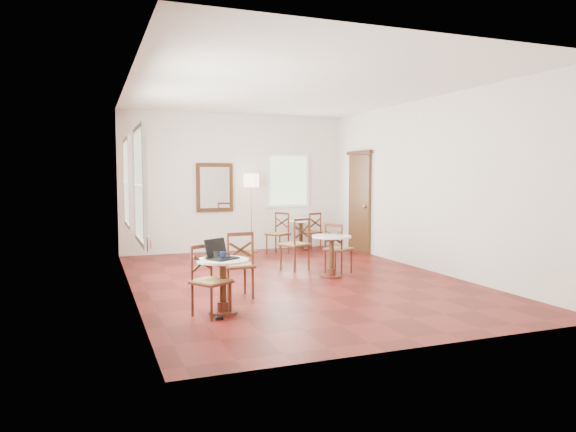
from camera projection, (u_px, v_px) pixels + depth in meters
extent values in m
plane|color=#5E1310|center=(295.00, 280.00, 8.37)|extent=(7.00, 7.00, 0.00)
cube|color=silver|center=(236.00, 183.00, 11.52)|extent=(5.00, 0.02, 3.00)
cube|color=silver|center=(429.00, 193.00, 4.99)|extent=(5.00, 0.02, 3.00)
cube|color=silver|center=(130.00, 187.00, 7.37)|extent=(0.02, 7.00, 3.00)
cube|color=silver|center=(428.00, 185.00, 9.14)|extent=(0.02, 7.00, 3.00)
cube|color=white|center=(295.00, 89.00, 8.14)|extent=(5.00, 7.00, 0.02)
cube|color=#533217|center=(359.00, 204.00, 11.40)|extent=(0.06, 0.90, 2.10)
cube|color=#4F2013|center=(359.00, 153.00, 11.30)|extent=(0.08, 1.02, 0.08)
sphere|color=#BF8C3F|center=(364.00, 207.00, 11.08)|extent=(0.07, 0.07, 0.07)
cube|color=#432512|center=(215.00, 188.00, 11.31)|extent=(0.80, 0.05, 1.05)
cube|color=white|center=(215.00, 188.00, 11.28)|extent=(0.64, 0.02, 0.88)
cube|color=white|center=(148.00, 244.00, 5.47)|extent=(0.02, 0.16, 0.16)
torus|color=red|center=(150.00, 244.00, 5.47)|extent=(0.02, 0.12, 0.12)
cube|color=white|center=(139.00, 185.00, 6.26)|extent=(0.06, 1.22, 1.42)
cube|color=white|center=(127.00, 183.00, 8.31)|extent=(0.06, 1.22, 1.42)
cube|color=white|center=(288.00, 180.00, 11.91)|extent=(1.02, 0.06, 1.22)
cylinder|color=#4F2013|center=(223.00, 312.00, 6.33)|extent=(0.36, 0.36, 0.04)
cylinder|color=#4F2013|center=(223.00, 306.00, 6.33)|extent=(0.14, 0.14, 0.11)
cylinder|color=#432512|center=(223.00, 284.00, 6.31)|extent=(0.08, 0.08, 0.54)
cylinder|color=#4F2013|center=(223.00, 264.00, 6.29)|extent=(0.13, 0.13, 0.05)
cylinder|color=white|center=(223.00, 260.00, 6.28)|extent=(0.63, 0.63, 0.03)
cylinder|color=#4F2013|center=(331.00, 276.00, 8.58)|extent=(0.37, 0.37, 0.04)
cylinder|color=#4F2013|center=(331.00, 272.00, 8.58)|extent=(0.15, 0.15, 0.11)
cylinder|color=#432512|center=(331.00, 255.00, 8.56)|extent=(0.08, 0.08, 0.55)
cylinder|color=#4F2013|center=(332.00, 239.00, 8.54)|extent=(0.13, 0.13, 0.06)
cylinder|color=white|center=(332.00, 236.00, 8.53)|extent=(0.65, 0.65, 0.03)
cylinder|color=#4F2013|center=(301.00, 249.00, 11.73)|extent=(0.35, 0.35, 0.04)
cylinder|color=#4F2013|center=(301.00, 246.00, 11.73)|extent=(0.14, 0.14, 0.11)
cylinder|color=#432512|center=(301.00, 234.00, 11.71)|extent=(0.08, 0.08, 0.53)
cylinder|color=#4F2013|center=(301.00, 223.00, 11.69)|extent=(0.12, 0.12, 0.05)
cylinder|color=white|center=(301.00, 221.00, 11.69)|extent=(0.62, 0.62, 0.03)
cylinder|color=#4F2013|center=(245.00, 278.00, 7.38)|extent=(0.03, 0.03, 0.43)
cylinder|color=#4F2013|center=(253.00, 283.00, 7.06)|extent=(0.03, 0.03, 0.43)
cylinder|color=#4F2013|center=(221.00, 280.00, 7.25)|extent=(0.03, 0.03, 0.43)
cylinder|color=#4F2013|center=(228.00, 285.00, 6.93)|extent=(0.03, 0.03, 0.43)
cube|color=#4F2013|center=(237.00, 266.00, 7.14)|extent=(0.43, 0.43, 0.03)
cube|color=olive|center=(237.00, 265.00, 7.14)|extent=(0.41, 0.41, 0.04)
cylinder|color=#4F2013|center=(253.00, 250.00, 7.03)|extent=(0.03, 0.03, 0.48)
cylinder|color=#4F2013|center=(228.00, 251.00, 6.89)|extent=(0.03, 0.03, 0.48)
cube|color=#4F2013|center=(240.00, 234.00, 6.94)|extent=(0.36, 0.04, 0.05)
cube|color=#432512|center=(240.00, 250.00, 6.96)|extent=(0.31, 0.03, 0.21)
cube|color=#432512|center=(240.00, 250.00, 6.96)|extent=(0.31, 0.03, 0.21)
cylinder|color=#4F2013|center=(212.00, 304.00, 6.00)|extent=(0.03, 0.03, 0.40)
cylinder|color=#4F2013|center=(192.00, 300.00, 6.19)|extent=(0.03, 0.03, 0.40)
cylinder|color=#4F2013|center=(230.00, 298.00, 6.26)|extent=(0.03, 0.03, 0.40)
cylinder|color=#4F2013|center=(212.00, 295.00, 6.44)|extent=(0.03, 0.03, 0.40)
cube|color=#4F2013|center=(211.00, 282.00, 6.21)|extent=(0.53, 0.53, 0.03)
cube|color=olive|center=(211.00, 281.00, 6.21)|extent=(0.51, 0.51, 0.04)
cylinder|color=#4F2013|center=(192.00, 265.00, 6.16)|extent=(0.03, 0.03, 0.44)
cylinder|color=#4F2013|center=(211.00, 261.00, 6.41)|extent=(0.03, 0.03, 0.44)
cube|color=#4F2013|center=(201.00, 246.00, 6.27)|extent=(0.30, 0.21, 0.04)
cube|color=#432512|center=(202.00, 262.00, 6.28)|extent=(0.25, 0.17, 0.19)
cube|color=#432512|center=(202.00, 262.00, 6.28)|extent=(0.25, 0.17, 0.19)
cylinder|color=#4F2013|center=(295.00, 255.00, 9.48)|extent=(0.03, 0.03, 0.44)
cylinder|color=#4F2013|center=(309.00, 258.00, 9.23)|extent=(0.03, 0.03, 0.44)
cylinder|color=#4F2013|center=(281.00, 257.00, 9.24)|extent=(0.03, 0.03, 0.44)
cylinder|color=#4F2013|center=(295.00, 260.00, 8.99)|extent=(0.03, 0.03, 0.44)
cube|color=#4F2013|center=(295.00, 245.00, 9.21)|extent=(0.56, 0.56, 0.03)
cube|color=olive|center=(295.00, 244.00, 9.21)|extent=(0.53, 0.53, 0.04)
cylinder|color=#4F2013|center=(309.00, 232.00, 9.19)|extent=(0.03, 0.03, 0.49)
cylinder|color=#4F2013|center=(295.00, 233.00, 8.95)|extent=(0.03, 0.03, 0.49)
cube|color=#4F2013|center=(302.00, 220.00, 9.05)|extent=(0.35, 0.17, 0.05)
cube|color=#432512|center=(302.00, 232.00, 9.07)|extent=(0.30, 0.14, 0.21)
cube|color=#432512|center=(302.00, 232.00, 9.07)|extent=(0.30, 0.14, 0.21)
cylinder|color=#4F2013|center=(351.00, 261.00, 8.95)|extent=(0.03, 0.03, 0.40)
cylinder|color=#4F2013|center=(342.00, 264.00, 8.69)|extent=(0.03, 0.03, 0.40)
cylinder|color=#4F2013|center=(335.00, 259.00, 9.14)|extent=(0.03, 0.03, 0.40)
cylinder|color=#4F2013|center=(325.00, 262.00, 8.88)|extent=(0.03, 0.03, 0.40)
cube|color=#4F2013|center=(338.00, 249.00, 8.90)|extent=(0.54, 0.54, 0.03)
cube|color=olive|center=(338.00, 249.00, 8.90)|extent=(0.52, 0.52, 0.04)
cylinder|color=#4F2013|center=(342.00, 238.00, 8.66)|extent=(0.03, 0.03, 0.45)
cylinder|color=#4F2013|center=(325.00, 237.00, 8.85)|extent=(0.03, 0.03, 0.45)
cube|color=#4F2013|center=(334.00, 225.00, 8.74)|extent=(0.21, 0.30, 0.04)
cube|color=#432512|center=(333.00, 237.00, 8.75)|extent=(0.17, 0.26, 0.20)
cube|color=#432512|center=(333.00, 237.00, 8.75)|extent=(0.17, 0.26, 0.20)
cylinder|color=#4F2013|center=(311.00, 240.00, 11.85)|extent=(0.03, 0.03, 0.40)
cylinder|color=#4F2013|center=(321.00, 242.00, 11.60)|extent=(0.03, 0.03, 0.40)
cylinder|color=#4F2013|center=(300.00, 241.00, 11.66)|extent=(0.03, 0.03, 0.40)
cylinder|color=#4F2013|center=(310.00, 243.00, 11.41)|extent=(0.03, 0.03, 0.40)
cube|color=#4F2013|center=(310.00, 232.00, 11.61)|extent=(0.49, 0.49, 0.03)
cube|color=olive|center=(310.00, 232.00, 11.61)|extent=(0.47, 0.47, 0.04)
cylinder|color=#4F2013|center=(321.00, 223.00, 11.57)|extent=(0.03, 0.03, 0.44)
cylinder|color=#4F2013|center=(310.00, 223.00, 11.38)|extent=(0.03, 0.03, 0.44)
cube|color=#4F2013|center=(315.00, 214.00, 11.46)|extent=(0.33, 0.13, 0.04)
cube|color=#432512|center=(315.00, 223.00, 11.47)|extent=(0.28, 0.11, 0.20)
cube|color=#432512|center=(315.00, 223.00, 11.47)|extent=(0.28, 0.11, 0.20)
cylinder|color=#4F2013|center=(267.00, 244.00, 11.05)|extent=(0.03, 0.03, 0.41)
cylinder|color=#4F2013|center=(276.00, 243.00, 11.33)|extent=(0.03, 0.03, 0.41)
cylinder|color=#4F2013|center=(280.00, 246.00, 10.87)|extent=(0.03, 0.03, 0.41)
cylinder|color=#4F2013|center=(288.00, 244.00, 11.14)|extent=(0.03, 0.03, 0.41)
cube|color=#4F2013|center=(278.00, 234.00, 11.08)|extent=(0.56, 0.56, 0.03)
cube|color=olive|center=(278.00, 234.00, 11.08)|extent=(0.54, 0.54, 0.04)
cylinder|color=#4F2013|center=(276.00, 223.00, 11.29)|extent=(0.03, 0.03, 0.46)
cylinder|color=#4F2013|center=(288.00, 223.00, 11.11)|extent=(0.03, 0.03, 0.46)
cube|color=#4F2013|center=(282.00, 213.00, 11.18)|extent=(0.23, 0.30, 0.05)
cube|color=#432512|center=(282.00, 223.00, 11.20)|extent=(0.19, 0.26, 0.20)
cube|color=#432512|center=(282.00, 223.00, 11.20)|extent=(0.19, 0.26, 0.20)
cylinder|color=#BF8C3F|center=(252.00, 251.00, 11.39)|extent=(0.27, 0.27, 0.03)
cylinder|color=#BF8C3F|center=(251.00, 216.00, 11.33)|extent=(0.02, 0.02, 1.55)
cylinder|color=beige|center=(251.00, 180.00, 11.27)|extent=(0.33, 0.33, 0.29)
cube|color=black|center=(223.00, 258.00, 6.28)|extent=(0.41, 0.38, 0.02)
cube|color=black|center=(223.00, 258.00, 6.28)|extent=(0.30, 0.26, 0.00)
cube|color=black|center=(216.00, 248.00, 6.34)|extent=(0.32, 0.24, 0.23)
cube|color=silver|center=(216.00, 248.00, 6.34)|extent=(0.28, 0.20, 0.19)
ellipsoid|color=black|center=(224.00, 258.00, 6.29)|extent=(0.11, 0.08, 0.04)
cylinder|color=#101735|center=(223.00, 256.00, 6.25)|extent=(0.08, 0.08, 0.10)
torus|color=#101735|center=(227.00, 255.00, 6.26)|extent=(0.07, 0.01, 0.07)
cylinder|color=white|center=(216.00, 256.00, 6.15)|extent=(0.07, 0.07, 0.11)
cube|color=black|center=(219.00, 318.00, 6.06)|extent=(0.09, 0.05, 0.04)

